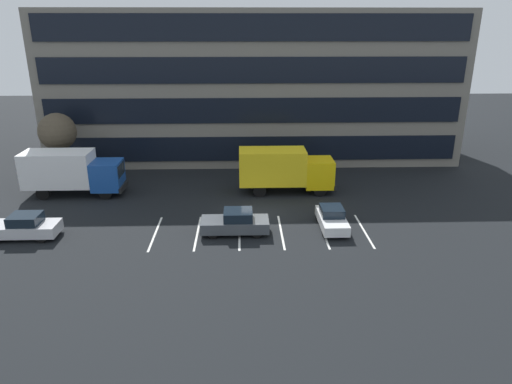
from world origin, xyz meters
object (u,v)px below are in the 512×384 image
sedan_charcoal (236,222)px  sedan_white (332,218)px  sedan_silver (24,227)px  bare_tree (57,132)px  box_truck_blue (71,171)px  box_truck_yellow_all (284,168)px

sedan_charcoal → sedan_white: size_ratio=1.11×
sedan_charcoal → sedan_silver: bearing=-179.0°
sedan_white → sedan_charcoal: bearing=-174.4°
bare_tree → box_truck_blue: bearing=-60.5°
sedan_silver → sedan_white: (20.24, 0.89, -0.07)m
sedan_silver → box_truck_yellow_all: bearing=24.7°
box_truck_blue → sedan_charcoal: bearing=-30.4°
sedan_charcoal → sedan_white: sedan_charcoal is taller
sedan_white → bare_tree: bearing=153.5°
box_truck_yellow_all → sedan_white: box_truck_yellow_all is taller
box_truck_yellow_all → sedan_charcoal: 8.87m
box_truck_yellow_all → sedan_charcoal: size_ratio=1.73×
box_truck_yellow_all → bare_tree: bearing=169.1°
box_truck_yellow_all → box_truck_blue: box_truck_blue is taller
box_truck_blue → sedan_silver: bearing=-93.7°
box_truck_yellow_all → sedan_white: size_ratio=1.92×
box_truck_blue → sedan_white: bearing=-19.8°
box_truck_blue → sedan_charcoal: size_ratio=1.74×
box_truck_blue → bare_tree: bearing=119.5°
sedan_silver → sedan_charcoal: (13.71, 0.25, 0.00)m
box_truck_yellow_all → bare_tree: (-19.26, 3.71, 2.33)m
box_truck_blue → bare_tree: bare_tree is taller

